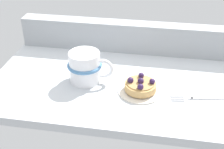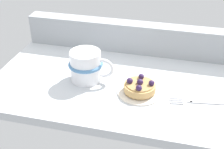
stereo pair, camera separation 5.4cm
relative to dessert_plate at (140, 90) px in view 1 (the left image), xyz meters
The scene contains 6 objects.
ground_plane 7.96cm from the dessert_plate, 139.95° to the left, with size 74.88×43.74×2.49cm, color silver.
window_rail_back 25.30cm from the dessert_plate, 103.88° to the left, with size 73.38×5.48×9.96cm, color #9EA3A8.
dessert_plate is the anchor object (origin of this frame).
raspberry_tart 1.70cm from the dessert_plate, 121.99° to the right, with size 8.63×8.63×3.59cm.
coffee_mug 16.79cm from the dessert_plate, 169.33° to the left, with size 13.20×9.89×8.97cm.
dessert_fork 16.44cm from the dessert_plate, ahead, with size 16.88×3.95×0.60cm.
Camera 1 is at (9.95, -74.50, 48.52)cm, focal length 49.25 mm.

